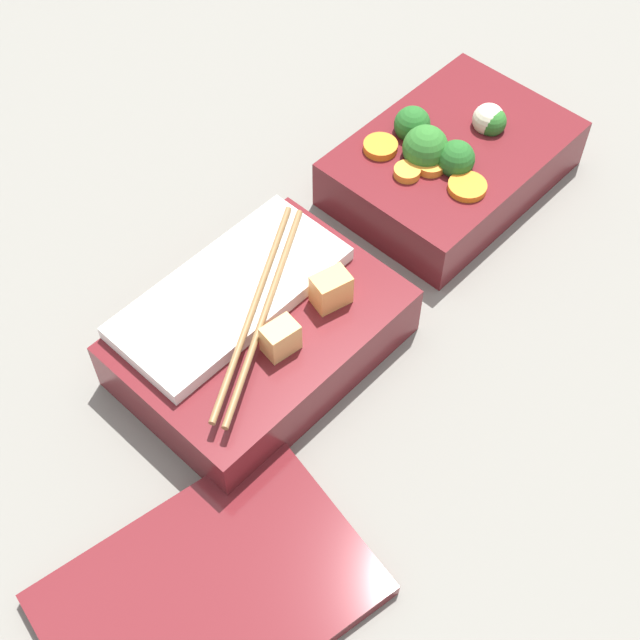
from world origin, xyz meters
TOP-DOWN VIEW (x-y plane):
  - ground_plane at (0.00, 0.00)m, footprint 3.00×3.00m
  - bento_tray_vegetable at (-0.11, -0.02)m, footprint 0.21×0.15m
  - bento_tray_rice at (0.14, -0.01)m, footprint 0.21×0.15m
  - bento_lid at (0.30, 0.11)m, footprint 0.23×0.18m

SIDE VIEW (x-z plane):
  - ground_plane at x=0.00m, z-range 0.00..0.00m
  - bento_lid at x=0.30m, z-range 0.00..0.01m
  - bento_tray_vegetable at x=-0.11m, z-range -0.01..0.07m
  - bento_tray_rice at x=0.14m, z-range -0.01..0.07m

